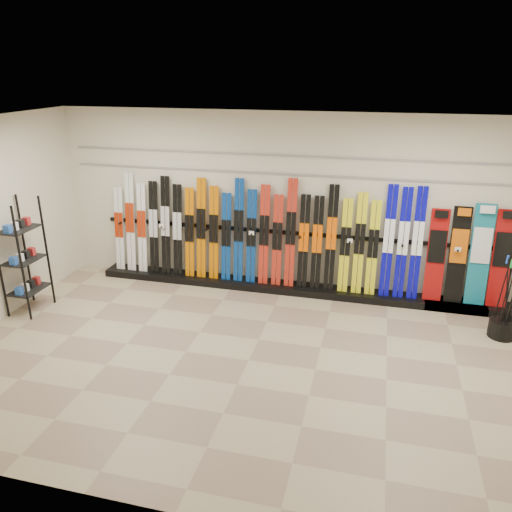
# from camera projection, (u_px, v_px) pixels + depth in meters

# --- Properties ---
(floor) EXTENTS (8.00, 8.00, 0.00)m
(floor) POSITION_uv_depth(u_px,v_px,m) (249.00, 360.00, 6.61)
(floor) COLOR gray
(floor) RESTS_ON ground
(back_wall) EXTENTS (8.00, 0.00, 8.00)m
(back_wall) POSITION_uv_depth(u_px,v_px,m) (286.00, 204.00, 8.34)
(back_wall) COLOR beige
(back_wall) RESTS_ON floor
(ceiling) EXTENTS (8.00, 8.00, 0.00)m
(ceiling) POSITION_uv_depth(u_px,v_px,m) (247.00, 129.00, 5.54)
(ceiling) COLOR silver
(ceiling) RESTS_ON back_wall
(ski_rack_base) EXTENTS (8.00, 0.40, 0.12)m
(ski_rack_base) POSITION_uv_depth(u_px,v_px,m) (295.00, 289.00, 8.60)
(ski_rack_base) COLOR black
(ski_rack_base) RESTS_ON floor
(skis) EXTENTS (5.37, 0.22, 1.83)m
(skis) POSITION_uv_depth(u_px,v_px,m) (259.00, 236.00, 8.47)
(skis) COLOR white
(skis) RESTS_ON ski_rack_base
(snowboards) EXTENTS (1.25, 0.24, 1.59)m
(snowboards) POSITION_uv_depth(u_px,v_px,m) (470.00, 256.00, 7.76)
(snowboards) COLOR #990C0C
(snowboards) RESTS_ON ski_rack_base
(accessory_rack) EXTENTS (0.40, 0.60, 1.80)m
(accessory_rack) POSITION_uv_depth(u_px,v_px,m) (23.00, 257.00, 7.68)
(accessory_rack) COLOR black
(accessory_rack) RESTS_ON floor
(pole_bin) EXTENTS (0.38, 0.38, 0.25)m
(pole_bin) POSITION_uv_depth(u_px,v_px,m) (502.00, 329.00, 7.15)
(pole_bin) COLOR black
(pole_bin) RESTS_ON floor
(ski_poles) EXTENTS (0.29, 0.36, 1.18)m
(ski_poles) POSITION_uv_depth(u_px,v_px,m) (509.00, 298.00, 6.99)
(ski_poles) COLOR black
(ski_poles) RESTS_ON pole_bin
(slatwall_rail_0) EXTENTS (7.60, 0.02, 0.03)m
(slatwall_rail_0) POSITION_uv_depth(u_px,v_px,m) (287.00, 174.00, 8.15)
(slatwall_rail_0) COLOR gray
(slatwall_rail_0) RESTS_ON back_wall
(slatwall_rail_1) EXTENTS (7.60, 0.02, 0.03)m
(slatwall_rail_1) POSITION_uv_depth(u_px,v_px,m) (287.00, 156.00, 8.04)
(slatwall_rail_1) COLOR gray
(slatwall_rail_1) RESTS_ON back_wall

